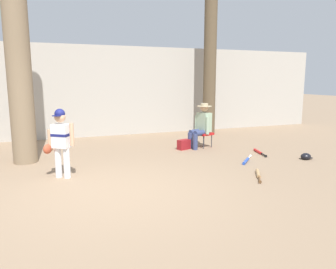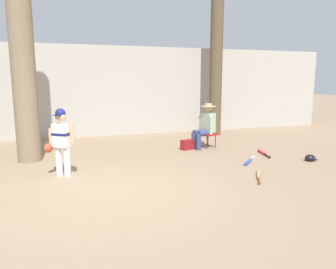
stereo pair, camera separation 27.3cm
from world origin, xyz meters
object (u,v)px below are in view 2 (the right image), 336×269
at_px(tree_near_player, 21,44).
at_px(young_ballplayer, 61,138).
at_px(bat_blue_youth, 249,161).
at_px(bat_red_barrel, 263,153).
at_px(seated_spectator, 205,125).
at_px(batting_helmet_black, 310,158).
at_px(tree_behind_spectator, 216,51).
at_px(bat_wood_tan, 258,175).
at_px(folding_stool, 208,134).
at_px(handbag_beside_stool, 187,145).

height_order(tree_near_player, young_ballplayer, tree_near_player).
distance_m(bat_blue_youth, bat_red_barrel, 1.00).
bearing_deg(bat_blue_youth, seated_spectator, 98.88).
bearing_deg(batting_helmet_black, tree_behind_spectator, 96.64).
bearing_deg(seated_spectator, bat_wood_tan, -92.89).
height_order(folding_stool, bat_wood_tan, folding_stool).
bearing_deg(young_ballplayer, batting_helmet_black, -5.85).
height_order(tree_near_player, seated_spectator, tree_near_player).
xyz_separation_m(tree_near_player, young_ballplayer, (0.71, -1.49, -1.84)).
relative_size(seated_spectator, bat_red_barrel, 1.65).
xyz_separation_m(young_ballplayer, seated_spectator, (3.66, 1.49, -0.10)).
bearing_deg(folding_stool, tree_near_player, -179.67).
height_order(seated_spectator, handbag_beside_stool, seated_spectator).
relative_size(young_ballplayer, bat_red_barrel, 1.79).
bearing_deg(handbag_beside_stool, tree_near_player, 179.55).
bearing_deg(young_ballplayer, seated_spectator, 22.09).
distance_m(tree_behind_spectator, handbag_beside_stool, 3.68).
distance_m(tree_behind_spectator, seated_spectator, 3.08).
relative_size(young_ballplayer, handbag_beside_stool, 3.84).
xyz_separation_m(tree_near_player, bat_red_barrel, (5.43, -1.12, -2.55)).
bearing_deg(tree_near_player, bat_wood_tan, -32.75).
bearing_deg(bat_wood_tan, young_ballplayer, 160.73).
relative_size(young_ballplayer, seated_spectator, 1.09).
relative_size(tree_near_player, seated_spectator, 4.90).
relative_size(tree_behind_spectator, bat_wood_tan, 8.96).
xyz_separation_m(tree_near_player, seated_spectator, (4.37, -0.00, -1.95)).
distance_m(tree_behind_spectator, bat_wood_tan, 5.52).
xyz_separation_m(tree_near_player, tree_behind_spectator, (5.60, 1.89, 0.15)).
xyz_separation_m(young_ballplayer, bat_blue_youth, (3.93, -0.25, -0.71)).
bearing_deg(handbag_beside_stool, folding_stool, 5.24).
xyz_separation_m(bat_blue_youth, bat_wood_tan, (-0.41, -0.99, 0.00)).
xyz_separation_m(tree_behind_spectator, bat_wood_tan, (-1.37, -4.61, -2.71)).
xyz_separation_m(seated_spectator, handbag_beside_stool, (-0.52, -0.03, -0.51)).
xyz_separation_m(tree_near_player, handbag_beside_stool, (3.85, -0.03, -2.46)).
xyz_separation_m(young_ballplayer, batting_helmet_black, (5.35, -0.55, -0.68)).
xyz_separation_m(tree_behind_spectator, batting_helmet_black, (0.46, -3.93, -2.67)).
bearing_deg(tree_near_player, batting_helmet_black, -18.59).
bearing_deg(handbag_beside_stool, seated_spectator, 3.17).
height_order(seated_spectator, bat_blue_youth, seated_spectator).
xyz_separation_m(young_ballplayer, folding_stool, (3.76, 1.51, -0.38)).
bearing_deg(tree_behind_spectator, tree_near_player, -161.35).
distance_m(young_ballplayer, bat_wood_tan, 3.80).
bearing_deg(handbag_beside_stool, young_ballplayer, -155.11).
xyz_separation_m(tree_near_player, folding_stool, (4.46, 0.03, -2.22)).
xyz_separation_m(tree_behind_spectator, seated_spectator, (-1.23, -1.89, -2.10)).
relative_size(seated_spectator, bat_wood_tan, 1.76).
relative_size(folding_stool, bat_blue_youth, 0.80).
distance_m(folding_stool, batting_helmet_black, 2.62).
bearing_deg(bat_red_barrel, bat_blue_youth, -141.92).
relative_size(tree_near_player, batting_helmet_black, 21.06).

